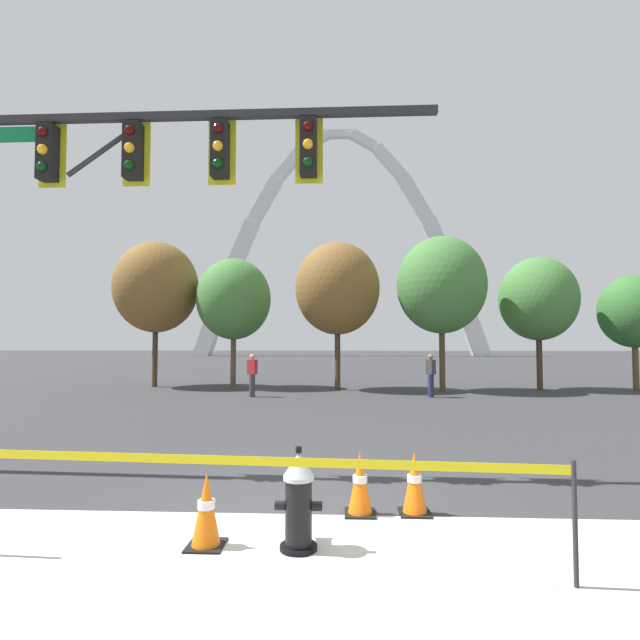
# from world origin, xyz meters

# --- Properties ---
(ground_plane) EXTENTS (240.00, 240.00, 0.00)m
(ground_plane) POSITION_xyz_m (0.00, 0.00, 0.00)
(ground_plane) COLOR #333335
(fire_hydrant) EXTENTS (0.46, 0.48, 0.99)m
(fire_hydrant) POSITION_xyz_m (0.10, -0.70, 0.47)
(fire_hydrant) COLOR black
(fire_hydrant) RESTS_ON ground
(caution_tape_barrier) EXTENTS (5.31, 0.38, 1.03)m
(caution_tape_barrier) POSITION_xyz_m (-0.21, -1.14, 0.70)
(caution_tape_barrier) COLOR #232326
(caution_tape_barrier) RESTS_ON ground
(traffic_cone_by_hydrant) EXTENTS (0.36, 0.36, 0.73)m
(traffic_cone_by_hydrant) POSITION_xyz_m (1.36, 0.32, 0.36)
(traffic_cone_by_hydrant) COLOR black
(traffic_cone_by_hydrant) RESTS_ON ground
(traffic_cone_mid_sidewalk) EXTENTS (0.36, 0.36, 0.73)m
(traffic_cone_mid_sidewalk) POSITION_xyz_m (-0.81, -0.69, 0.36)
(traffic_cone_mid_sidewalk) COLOR black
(traffic_cone_mid_sidewalk) RESTS_ON ground
(traffic_cone_curb_edge) EXTENTS (0.36, 0.36, 0.73)m
(traffic_cone_curb_edge) POSITION_xyz_m (0.73, 0.27, 0.36)
(traffic_cone_curb_edge) COLOR black
(traffic_cone_curb_edge) RESTS_ON ground
(traffic_signal_gantry) EXTENTS (7.82, 0.44, 6.00)m
(traffic_signal_gantry) POSITION_xyz_m (-3.22, 1.91, 4.40)
(traffic_signal_gantry) COLOR #232326
(traffic_signal_gantry) RESTS_ON ground
(monument_arch) EXTENTS (45.33, 2.37, 35.87)m
(monument_arch) POSITION_xyz_m (0.00, 68.43, 15.85)
(monument_arch) COLOR silver
(monument_arch) RESTS_ON ground
(tree_far_left) EXTENTS (3.81, 3.81, 6.67)m
(tree_far_left) POSITION_xyz_m (-8.07, 16.12, 4.57)
(tree_far_left) COLOR #473323
(tree_far_left) RESTS_ON ground
(tree_left_mid) EXTENTS (3.32, 3.32, 5.80)m
(tree_left_mid) POSITION_xyz_m (-4.38, 15.81, 3.97)
(tree_left_mid) COLOR brown
(tree_left_mid) RESTS_ON ground
(tree_center_left) EXTENTS (3.63, 3.63, 6.35)m
(tree_center_left) POSITION_xyz_m (0.29, 15.11, 4.34)
(tree_center_left) COLOR #473323
(tree_center_left) RESTS_ON ground
(tree_center_right) EXTENTS (3.68, 3.68, 6.44)m
(tree_center_right) POSITION_xyz_m (4.62, 14.65, 4.41)
(tree_center_right) COLOR brown
(tree_center_right) RESTS_ON ground
(tree_right_mid) EXTENTS (3.24, 3.24, 5.67)m
(tree_right_mid) POSITION_xyz_m (8.88, 15.43, 3.88)
(tree_right_mid) COLOR #473323
(tree_right_mid) RESTS_ON ground
(tree_far_right) EXTENTS (2.77, 2.77, 4.85)m
(tree_far_right) POSITION_xyz_m (12.77, 15.30, 3.32)
(tree_far_right) COLOR brown
(tree_far_right) RESTS_ON ground
(pedestrian_walking_left) EXTENTS (0.35, 0.39, 1.59)m
(pedestrian_walking_left) POSITION_xyz_m (3.76, 12.51, 0.82)
(pedestrian_walking_left) COLOR #232847
(pedestrian_walking_left) RESTS_ON ground
(pedestrian_standing_center) EXTENTS (0.39, 0.32, 1.59)m
(pedestrian_standing_center) POSITION_xyz_m (-2.85, 12.30, 0.82)
(pedestrian_standing_center) COLOR #38383D
(pedestrian_standing_center) RESTS_ON ground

